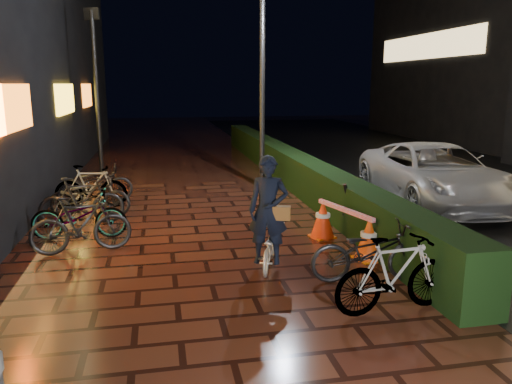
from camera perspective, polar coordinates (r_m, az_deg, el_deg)
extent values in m
plane|color=#381911|center=(7.88, -5.05, -10.56)|extent=(80.00, 80.00, 0.00)
cube|color=black|center=(15.92, 26.82, -0.11)|extent=(11.00, 60.00, 0.01)
cube|color=black|center=(15.96, 3.64, 3.04)|extent=(0.70, 20.00, 1.00)
imported|color=silver|center=(13.72, 19.73, 1.97)|extent=(3.01, 5.70, 1.53)
cube|color=orange|center=(10.59, -26.33, 8.58)|extent=(0.08, 3.00, 0.90)
cube|color=yellow|center=(16.46, -20.98, 9.90)|extent=(0.08, 2.80, 0.90)
cube|color=orange|center=(21.41, -18.76, 10.42)|extent=(0.08, 2.20, 0.90)
cube|color=black|center=(31.37, 25.91, 18.32)|extent=(8.00, 14.00, 14.00)
cube|color=#FFD88C|center=(29.00, 18.87, 15.48)|extent=(0.06, 10.00, 1.30)
cylinder|color=black|center=(14.82, 0.71, 11.67)|extent=(0.20, 0.20, 5.80)
cylinder|color=black|center=(17.16, -17.72, 10.34)|extent=(0.19, 0.19, 5.29)
cube|color=black|center=(17.29, -18.30, 18.78)|extent=(0.50, 0.28, 0.36)
imported|color=silver|center=(8.46, 1.46, -6.33)|extent=(0.88, 1.42, 0.70)
imported|color=black|center=(8.17, 1.40, -2.09)|extent=(0.76, 0.62, 1.80)
cube|color=brown|center=(8.14, 2.84, -2.41)|extent=(0.34, 0.23, 0.23)
cone|color=#FF4F0D|center=(9.04, 12.77, -5.16)|extent=(0.49, 0.49, 0.78)
cone|color=red|center=(10.16, 7.64, -3.02)|extent=(0.49, 0.49, 0.78)
cube|color=orange|center=(9.16, 12.65, -7.40)|extent=(0.52, 0.52, 0.03)
cube|color=#F45D0C|center=(10.27, 7.59, -5.04)|extent=(0.52, 0.52, 0.03)
cube|color=#ED0D3A|center=(9.50, 10.13, -2.02)|extent=(0.51, 1.64, 0.08)
cube|color=black|center=(10.61, 11.51, -2.31)|extent=(0.73, 0.68, 0.04)
cylinder|color=black|center=(10.50, 10.15, -3.68)|extent=(0.04, 0.04, 0.40)
cylinder|color=black|center=(10.48, 12.70, -3.81)|extent=(0.04, 0.04, 0.40)
cylinder|color=black|center=(10.86, 10.27, -3.14)|extent=(0.04, 0.04, 0.40)
cylinder|color=black|center=(10.85, 12.74, -3.27)|extent=(0.04, 0.04, 0.40)
cube|color=#0D38AC|center=(10.57, 11.56, -1.37)|extent=(0.54, 0.50, 0.32)
cylinder|color=black|center=(10.43, 10.64, -1.64)|extent=(0.42, 0.31, 1.03)
imported|color=black|center=(10.56, -19.57, -2.52)|extent=(1.87, 0.69, 0.97)
imported|color=black|center=(13.78, -17.77, 0.95)|extent=(1.89, 0.75, 0.97)
imported|color=black|center=(11.57, -19.31, -0.98)|extent=(1.84, 0.69, 1.08)
imported|color=black|center=(13.14, -18.37, 0.61)|extent=(1.85, 0.73, 1.08)
imported|color=black|center=(9.67, -19.39, -3.51)|extent=(1.85, 0.77, 1.08)
imported|color=black|center=(12.25, -18.46, -0.46)|extent=(1.92, 0.88, 0.97)
imported|color=black|center=(7.07, 15.64, -9.02)|extent=(1.84, 0.69, 1.08)
imported|color=black|center=(8.03, 12.83, -6.67)|extent=(1.92, 0.86, 0.97)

